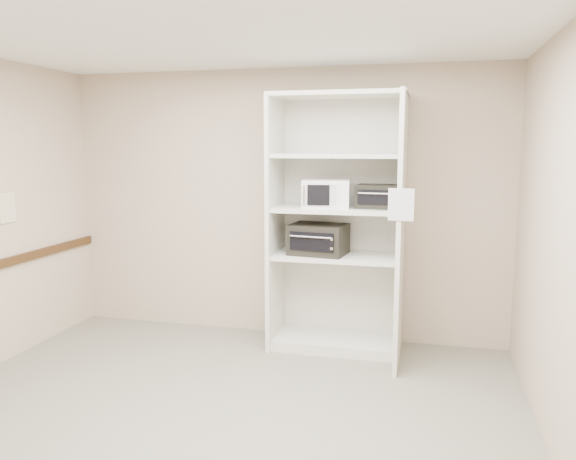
% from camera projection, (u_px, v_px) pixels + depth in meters
% --- Properties ---
extents(floor, '(4.50, 4.00, 0.01)m').
position_uv_depth(floor, '(211.00, 422.00, 3.99)').
color(floor, '#5E5B4F').
rests_on(floor, ground).
extents(ceiling, '(4.50, 4.00, 0.01)m').
position_uv_depth(ceiling, '(202.00, 26.00, 3.58)').
color(ceiling, white).
extents(wall_back, '(4.50, 0.02, 2.70)m').
position_uv_depth(wall_back, '(282.00, 204.00, 5.70)').
color(wall_back, tan).
rests_on(wall_back, ground).
extents(wall_right, '(0.02, 4.00, 2.70)m').
position_uv_depth(wall_right, '(570.00, 249.00, 3.25)').
color(wall_right, tan).
rests_on(wall_right, ground).
extents(shelving_unit, '(1.24, 0.92, 2.42)m').
position_uv_depth(shelving_unit, '(342.00, 232.00, 5.29)').
color(shelving_unit, beige).
rests_on(shelving_unit, floor).
extents(microwave, '(0.47, 0.38, 0.26)m').
position_uv_depth(microwave, '(326.00, 194.00, 5.23)').
color(microwave, white).
rests_on(microwave, shelving_unit).
extents(toaster_oven_upper, '(0.40, 0.31, 0.22)m').
position_uv_depth(toaster_oven_upper, '(377.00, 196.00, 5.17)').
color(toaster_oven_upper, black).
rests_on(toaster_oven_upper, shelving_unit).
extents(toaster_oven_lower, '(0.56, 0.46, 0.29)m').
position_uv_depth(toaster_oven_lower, '(319.00, 239.00, 5.32)').
color(toaster_oven_lower, black).
rests_on(toaster_oven_lower, shelving_unit).
extents(paper_sign, '(0.20, 0.01, 0.26)m').
position_uv_depth(paper_sign, '(401.00, 205.00, 4.50)').
color(paper_sign, white).
rests_on(paper_sign, shelving_unit).
extents(wall_poster, '(0.01, 0.20, 0.27)m').
position_uv_depth(wall_poster, '(7.00, 208.00, 5.06)').
color(wall_poster, silver).
rests_on(wall_poster, wall_left).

